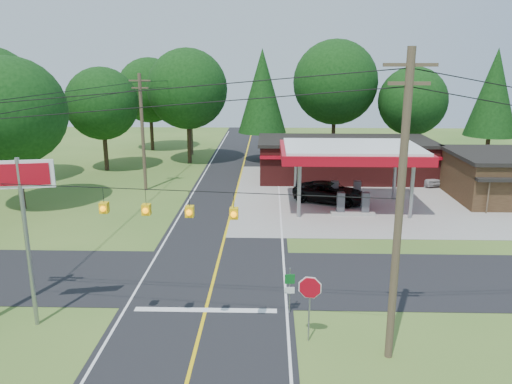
{
  "coord_description": "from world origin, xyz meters",
  "views": [
    {
      "loc": [
        2.88,
        -24.1,
        11.06
      ],
      "look_at": [
        2.0,
        7.0,
        2.8
      ],
      "focal_mm": 35.0,
      "sensor_mm": 36.0,
      "label": 1
    }
  ],
  "objects_px": {
    "sedan_car": "(423,176)",
    "octagonal_stop_sign": "(310,293)",
    "suv_car": "(330,193)",
    "gas_canopy": "(351,153)",
    "big_stop_sign": "(22,202)"
  },
  "relations": [
    {
      "from": "big_stop_sign",
      "to": "gas_canopy",
      "type": "bearing_deg",
      "value": 48.15
    },
    {
      "from": "sedan_car",
      "to": "gas_canopy",
      "type": "bearing_deg",
      "value": -153.41
    },
    {
      "from": "big_stop_sign",
      "to": "octagonal_stop_sign",
      "type": "height_order",
      "value": "big_stop_sign"
    },
    {
      "from": "gas_canopy",
      "to": "octagonal_stop_sign",
      "type": "relative_size",
      "value": 3.72
    },
    {
      "from": "gas_canopy",
      "to": "octagonal_stop_sign",
      "type": "height_order",
      "value": "gas_canopy"
    },
    {
      "from": "suv_car",
      "to": "gas_canopy",
      "type": "bearing_deg",
      "value": -117.02
    },
    {
      "from": "octagonal_stop_sign",
      "to": "suv_car",
      "type": "bearing_deg",
      "value": 81.07
    },
    {
      "from": "gas_canopy",
      "to": "suv_car",
      "type": "bearing_deg",
      "value": 130.39
    },
    {
      "from": "suv_car",
      "to": "sedan_car",
      "type": "distance_m",
      "value": 11.33
    },
    {
      "from": "suv_car",
      "to": "big_stop_sign",
      "type": "bearing_deg",
      "value": 165.3
    },
    {
      "from": "sedan_car",
      "to": "octagonal_stop_sign",
      "type": "distance_m",
      "value": 29.8
    },
    {
      "from": "sedan_car",
      "to": "octagonal_stop_sign",
      "type": "relative_size",
      "value": 1.42
    },
    {
      "from": "big_stop_sign",
      "to": "octagonal_stop_sign",
      "type": "bearing_deg",
      "value": -4.94
    },
    {
      "from": "suv_car",
      "to": "big_stop_sign",
      "type": "relative_size",
      "value": 0.8
    },
    {
      "from": "gas_canopy",
      "to": "octagonal_stop_sign",
      "type": "xyz_separation_m",
      "value": [
        -4.5,
        -19.01,
        -2.12
      ]
    }
  ]
}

